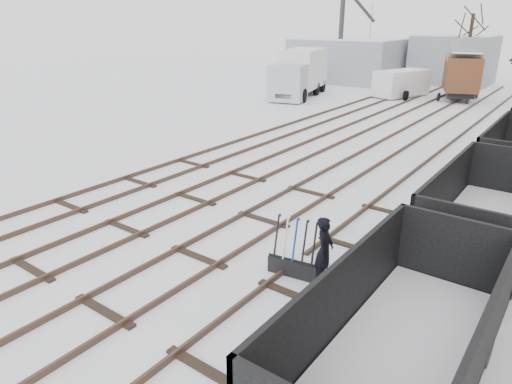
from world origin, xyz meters
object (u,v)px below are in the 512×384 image
(worker, at_px, (324,251))
(box_van_wagon, at_px, (462,72))
(panel_van, at_px, (401,83))
(freight_wagon_a, at_px, (398,358))
(lorry, at_px, (299,73))
(crane, at_px, (340,57))
(ground_frame, at_px, (295,264))

(worker, distance_m, box_van_wagon, 29.77)
(worker, distance_m, panel_van, 29.47)
(panel_van, bearing_deg, freight_wagon_a, -51.56)
(box_van_wagon, distance_m, panel_van, 4.44)
(panel_van, bearing_deg, lorry, -126.11)
(panel_van, xyz_separation_m, crane, (-7.89, 4.80, 1.37))
(box_van_wagon, bearing_deg, crane, 144.63)
(ground_frame, distance_m, panel_van, 29.38)
(worker, relative_size, box_van_wagon, 0.32)
(ground_frame, xyz_separation_m, crane, (-15.46, 33.17, 2.17))
(box_van_wagon, bearing_deg, panel_van, 177.12)
(ground_frame, xyz_separation_m, panel_van, (-7.56, 28.38, 0.81))
(ground_frame, height_order, box_van_wagon, box_van_wagon)
(freight_wagon_a, xyz_separation_m, box_van_wagon, (-6.90, 32.04, 1.21))
(worker, bearing_deg, lorry, 19.42)
(ground_frame, height_order, crane, crane)
(box_van_wagon, relative_size, lorry, 0.64)
(panel_van, bearing_deg, box_van_wagon, 34.48)
(worker, distance_m, crane, 36.86)
(panel_van, bearing_deg, crane, 167.44)
(box_van_wagon, relative_size, panel_van, 1.03)
(freight_wagon_a, height_order, box_van_wagon, box_van_wagon)
(ground_frame, xyz_separation_m, box_van_wagon, (-3.40, 29.55, 1.83))
(crane, bearing_deg, freight_wagon_a, -43.13)
(worker, bearing_deg, crane, 12.94)
(ground_frame, height_order, lorry, lorry)
(freight_wagon_a, relative_size, crane, 0.62)
(freight_wagon_a, relative_size, box_van_wagon, 1.09)
(worker, bearing_deg, freight_wagon_a, -146.50)
(panel_van, relative_size, crane, 0.55)
(freight_wagon_a, relative_size, lorry, 0.70)
(ground_frame, distance_m, lorry, 27.66)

